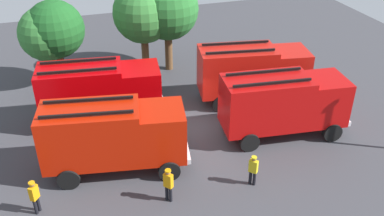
{
  "coord_description": "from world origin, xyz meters",
  "views": [
    {
      "loc": [
        -6.46,
        -20.46,
        14.03
      ],
      "look_at": [
        0.0,
        0.0,
        1.4
      ],
      "focal_mm": 40.0,
      "sensor_mm": 36.0,
      "label": 1
    }
  ],
  "objects_px": {
    "fire_truck_3": "(252,70)",
    "firefighter_2": "(157,79)",
    "tree_3": "(167,9)",
    "tree_2": "(143,13)",
    "firefighter_1": "(168,183)",
    "fire_truck_1": "(283,102)",
    "tree_0": "(46,34)",
    "tree_1": "(55,30)",
    "firefighter_3": "(253,169)",
    "fire_truck_2": "(100,90)",
    "traffic_cone_0": "(127,97)",
    "firefighter_0": "(35,196)",
    "traffic_cone_1": "(182,120)",
    "fire_truck_0": "(113,134)",
    "firefighter_4": "(236,106)"
  },
  "relations": [
    {
      "from": "firefighter_0",
      "to": "tree_3",
      "type": "bearing_deg",
      "value": -90.98
    },
    {
      "from": "firefighter_4",
      "to": "fire_truck_0",
      "type": "bearing_deg",
      "value": 127.22
    },
    {
      "from": "fire_truck_2",
      "to": "firefighter_1",
      "type": "xyz_separation_m",
      "value": [
        2.03,
        -8.04,
        -1.13
      ]
    },
    {
      "from": "traffic_cone_0",
      "to": "tree_1",
      "type": "bearing_deg",
      "value": 135.13
    },
    {
      "from": "fire_truck_3",
      "to": "firefighter_3",
      "type": "height_order",
      "value": "fire_truck_3"
    },
    {
      "from": "tree_3",
      "to": "tree_2",
      "type": "bearing_deg",
      "value": 175.68
    },
    {
      "from": "traffic_cone_0",
      "to": "firefighter_4",
      "type": "bearing_deg",
      "value": -36.44
    },
    {
      "from": "traffic_cone_1",
      "to": "fire_truck_1",
      "type": "bearing_deg",
      "value": -26.46
    },
    {
      "from": "fire_truck_1",
      "to": "fire_truck_0",
      "type": "bearing_deg",
      "value": -171.6
    },
    {
      "from": "firefighter_1",
      "to": "tree_0",
      "type": "height_order",
      "value": "tree_0"
    },
    {
      "from": "tree_0",
      "to": "tree_1",
      "type": "height_order",
      "value": "tree_1"
    },
    {
      "from": "firefighter_1",
      "to": "tree_2",
      "type": "bearing_deg",
      "value": -139.14
    },
    {
      "from": "fire_truck_2",
      "to": "tree_2",
      "type": "xyz_separation_m",
      "value": [
        4.03,
        6.2,
        2.33
      ]
    },
    {
      "from": "firefighter_2",
      "to": "tree_0",
      "type": "distance_m",
      "value": 7.94
    },
    {
      "from": "firefighter_3",
      "to": "traffic_cone_1",
      "type": "distance_m",
      "value": 6.45
    },
    {
      "from": "fire_truck_3",
      "to": "tree_0",
      "type": "distance_m",
      "value": 13.91
    },
    {
      "from": "fire_truck_1",
      "to": "fire_truck_2",
      "type": "distance_m",
      "value": 10.67
    },
    {
      "from": "fire_truck_1",
      "to": "fire_truck_3",
      "type": "bearing_deg",
      "value": 95.12
    },
    {
      "from": "firefighter_0",
      "to": "traffic_cone_1",
      "type": "bearing_deg",
      "value": -113.47
    },
    {
      "from": "firefighter_0",
      "to": "tree_0",
      "type": "xyz_separation_m",
      "value": [
        1.22,
        12.84,
        2.85
      ]
    },
    {
      "from": "fire_truck_3",
      "to": "firefighter_2",
      "type": "relative_size",
      "value": 4.34
    },
    {
      "from": "firefighter_2",
      "to": "firefighter_3",
      "type": "distance_m",
      "value": 11.03
    },
    {
      "from": "firefighter_3",
      "to": "tree_0",
      "type": "relative_size",
      "value": 0.29
    },
    {
      "from": "traffic_cone_0",
      "to": "tree_0",
      "type": "bearing_deg",
      "value": 139.17
    },
    {
      "from": "firefighter_4",
      "to": "traffic_cone_0",
      "type": "distance_m",
      "value": 7.38
    },
    {
      "from": "fire_truck_2",
      "to": "traffic_cone_0",
      "type": "height_order",
      "value": "fire_truck_2"
    },
    {
      "from": "fire_truck_1",
      "to": "firefighter_2",
      "type": "height_order",
      "value": "fire_truck_1"
    },
    {
      "from": "firefighter_4",
      "to": "tree_1",
      "type": "relative_size",
      "value": 0.29
    },
    {
      "from": "fire_truck_0",
      "to": "firefighter_2",
      "type": "relative_size",
      "value": 4.35
    },
    {
      "from": "fire_truck_1",
      "to": "traffic_cone_0",
      "type": "xyz_separation_m",
      "value": [
        -7.82,
        6.55,
        -1.83
      ]
    },
    {
      "from": "tree_3",
      "to": "fire_truck_0",
      "type": "bearing_deg",
      "value": -117.58
    },
    {
      "from": "tree_3",
      "to": "traffic_cone_0",
      "type": "bearing_deg",
      "value": -134.2
    },
    {
      "from": "fire_truck_3",
      "to": "firefighter_0",
      "type": "bearing_deg",
      "value": -144.28
    },
    {
      "from": "fire_truck_2",
      "to": "firefighter_2",
      "type": "relative_size",
      "value": 4.32
    },
    {
      "from": "firefighter_1",
      "to": "fire_truck_1",
      "type": "bearing_deg",
      "value": 163.42
    },
    {
      "from": "firefighter_4",
      "to": "tree_2",
      "type": "height_order",
      "value": "tree_2"
    },
    {
      "from": "fire_truck_1",
      "to": "fire_truck_3",
      "type": "distance_m",
      "value": 4.31
    },
    {
      "from": "fire_truck_0",
      "to": "firefighter_1",
      "type": "xyz_separation_m",
      "value": [
        1.98,
        -3.11,
        -1.13
      ]
    },
    {
      "from": "fire_truck_2",
      "to": "fire_truck_3",
      "type": "xyz_separation_m",
      "value": [
        9.72,
        -0.25,
        0.0
      ]
    },
    {
      "from": "firefighter_3",
      "to": "firefighter_4",
      "type": "xyz_separation_m",
      "value": [
        1.48,
        5.77,
        0.06
      ]
    },
    {
      "from": "fire_truck_0",
      "to": "tree_0",
      "type": "bearing_deg",
      "value": 114.01
    },
    {
      "from": "fire_truck_2",
      "to": "tree_1",
      "type": "relative_size",
      "value": 1.23
    },
    {
      "from": "firefighter_2",
      "to": "tree_1",
      "type": "height_order",
      "value": "tree_1"
    },
    {
      "from": "fire_truck_1",
      "to": "traffic_cone_1",
      "type": "xyz_separation_m",
      "value": [
        -5.18,
        2.58,
        -1.79
      ]
    },
    {
      "from": "fire_truck_3",
      "to": "tree_0",
      "type": "height_order",
      "value": "tree_0"
    },
    {
      "from": "tree_0",
      "to": "tree_1",
      "type": "relative_size",
      "value": 0.94
    },
    {
      "from": "fire_truck_0",
      "to": "firefighter_3",
      "type": "distance_m",
      "value": 7.1
    },
    {
      "from": "fire_truck_2",
      "to": "tree_1",
      "type": "distance_m",
      "value": 6.47
    },
    {
      "from": "firefighter_1",
      "to": "tree_1",
      "type": "xyz_separation_m",
      "value": [
        -4.07,
        13.87,
        3.06
      ]
    },
    {
      "from": "fire_truck_2",
      "to": "firefighter_3",
      "type": "height_order",
      "value": "fire_truck_2"
    }
  ]
}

